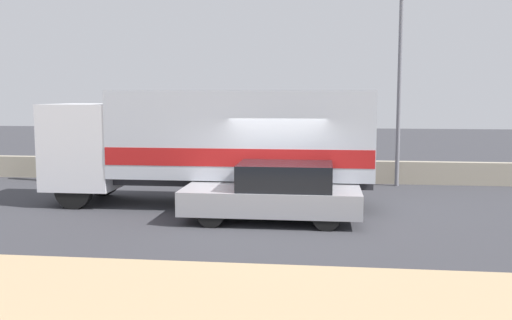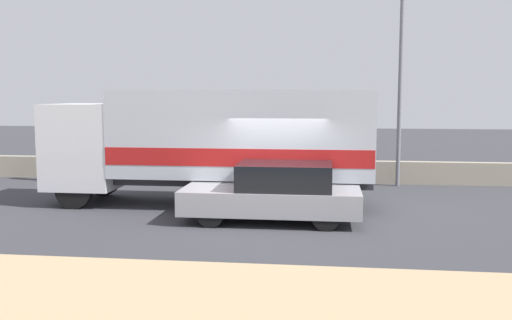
# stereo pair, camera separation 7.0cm
# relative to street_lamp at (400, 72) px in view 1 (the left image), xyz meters

# --- Properties ---
(ground_plane) EXTENTS (80.00, 80.00, 0.00)m
(ground_plane) POSITION_rel_street_lamp_xyz_m (-3.66, -6.32, -3.87)
(ground_plane) COLOR #38383D
(stone_wall_backdrop) EXTENTS (60.00, 0.35, 0.79)m
(stone_wall_backdrop) POSITION_rel_street_lamp_xyz_m (-3.66, 0.51, -3.47)
(stone_wall_backdrop) COLOR #A39984
(stone_wall_backdrop) RESTS_ON ground_plane
(street_lamp) EXTENTS (0.56, 0.28, 6.64)m
(street_lamp) POSITION_rel_street_lamp_xyz_m (0.00, 0.00, 0.00)
(street_lamp) COLOR slate
(street_lamp) RESTS_ON ground_plane
(box_truck) EXTENTS (9.04, 2.43, 3.21)m
(box_truck) POSITION_rel_street_lamp_xyz_m (-5.54, -4.05, -2.06)
(box_truck) COLOR silver
(box_truck) RESTS_ON ground_plane
(car_hatchback) EXTENTS (4.34, 1.75, 1.45)m
(car_hatchback) POSITION_rel_street_lamp_xyz_m (-3.63, -6.04, -3.15)
(car_hatchback) COLOR #9E9EA3
(car_hatchback) RESTS_ON ground_plane
(pedestrian) EXTENTS (0.36, 0.36, 1.63)m
(pedestrian) POSITION_rel_street_lamp_xyz_m (-12.60, -0.32, -3.02)
(pedestrian) COLOR #473828
(pedestrian) RESTS_ON ground_plane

